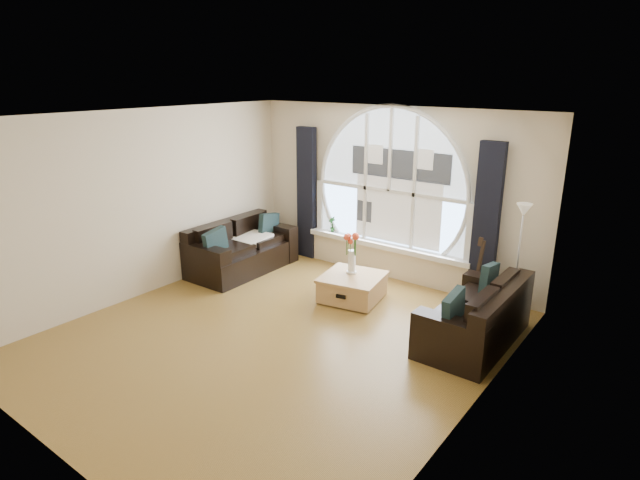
{
  "coord_description": "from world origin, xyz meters",
  "views": [
    {
      "loc": [
        3.99,
        -4.37,
        3.16
      ],
      "look_at": [
        0.0,
        0.9,
        1.05
      ],
      "focal_mm": 29.41,
      "sensor_mm": 36.0,
      "label": 1
    }
  ],
  "objects_px": {
    "coffee_chest": "(352,286)",
    "vase_flowers": "(352,248)",
    "sofa_left": "(242,247)",
    "sofa_right": "(475,312)",
    "potted_plant": "(332,224)",
    "floor_lamp": "(518,263)",
    "guitar": "(480,272)"
  },
  "relations": [
    {
      "from": "coffee_chest",
      "to": "vase_flowers",
      "type": "xyz_separation_m",
      "value": [
        -0.07,
        0.08,
        0.55
      ]
    },
    {
      "from": "coffee_chest",
      "to": "vase_flowers",
      "type": "bearing_deg",
      "value": 121.34
    },
    {
      "from": "sofa_right",
      "to": "potted_plant",
      "type": "relative_size",
      "value": 6.42
    },
    {
      "from": "guitar",
      "to": "floor_lamp",
      "type": "bearing_deg",
      "value": -3.34
    },
    {
      "from": "guitar",
      "to": "potted_plant",
      "type": "bearing_deg",
      "value": -177.85
    },
    {
      "from": "guitar",
      "to": "sofa_right",
      "type": "bearing_deg",
      "value": -64.27
    },
    {
      "from": "vase_flowers",
      "to": "potted_plant",
      "type": "relative_size",
      "value": 2.62
    },
    {
      "from": "coffee_chest",
      "to": "floor_lamp",
      "type": "distance_m",
      "value": 2.28
    },
    {
      "from": "coffee_chest",
      "to": "sofa_left",
      "type": "bearing_deg",
      "value": 172.1
    },
    {
      "from": "sofa_right",
      "to": "vase_flowers",
      "type": "height_order",
      "value": "vase_flowers"
    },
    {
      "from": "guitar",
      "to": "sofa_left",
      "type": "bearing_deg",
      "value": -157.73
    },
    {
      "from": "sofa_right",
      "to": "coffee_chest",
      "type": "relative_size",
      "value": 2.05
    },
    {
      "from": "sofa_left",
      "to": "vase_flowers",
      "type": "xyz_separation_m",
      "value": [
        2.06,
        0.19,
        0.36
      ]
    },
    {
      "from": "floor_lamp",
      "to": "potted_plant",
      "type": "xyz_separation_m",
      "value": [
        -3.24,
        0.37,
        -0.12
      ]
    },
    {
      "from": "guitar",
      "to": "potted_plant",
      "type": "xyz_separation_m",
      "value": [
        -2.74,
        0.27,
        0.15
      ]
    },
    {
      "from": "sofa_left",
      "to": "floor_lamp",
      "type": "bearing_deg",
      "value": 10.46
    },
    {
      "from": "coffee_chest",
      "to": "guitar",
      "type": "distance_m",
      "value": 1.8
    },
    {
      "from": "sofa_right",
      "to": "floor_lamp",
      "type": "relative_size",
      "value": 1.07
    },
    {
      "from": "coffee_chest",
      "to": "guitar",
      "type": "bearing_deg",
      "value": 17.63
    },
    {
      "from": "floor_lamp",
      "to": "potted_plant",
      "type": "height_order",
      "value": "floor_lamp"
    },
    {
      "from": "floor_lamp",
      "to": "potted_plant",
      "type": "distance_m",
      "value": 3.27
    },
    {
      "from": "vase_flowers",
      "to": "guitar",
      "type": "relative_size",
      "value": 0.66
    },
    {
      "from": "sofa_left",
      "to": "guitar",
      "type": "bearing_deg",
      "value": 13.46
    },
    {
      "from": "floor_lamp",
      "to": "potted_plant",
      "type": "relative_size",
      "value": 5.99
    },
    {
      "from": "sofa_right",
      "to": "coffee_chest",
      "type": "xyz_separation_m",
      "value": [
        -1.88,
        0.16,
        -0.2
      ]
    },
    {
      "from": "sofa_right",
      "to": "vase_flowers",
      "type": "relative_size",
      "value": 2.45
    },
    {
      "from": "coffee_chest",
      "to": "floor_lamp",
      "type": "xyz_separation_m",
      "value": [
        2.07,
        0.74,
        0.6
      ]
    },
    {
      "from": "potted_plant",
      "to": "sofa_left",
      "type": "bearing_deg",
      "value": -128.15
    },
    {
      "from": "sofa_right",
      "to": "coffee_chest",
      "type": "bearing_deg",
      "value": 175.47
    },
    {
      "from": "sofa_left",
      "to": "coffee_chest",
      "type": "distance_m",
      "value": 2.15
    },
    {
      "from": "vase_flowers",
      "to": "guitar",
      "type": "xyz_separation_m",
      "value": [
        1.63,
        0.76,
        -0.23
      ]
    },
    {
      "from": "sofa_right",
      "to": "vase_flowers",
      "type": "bearing_deg",
      "value": 173.35
    }
  ]
}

